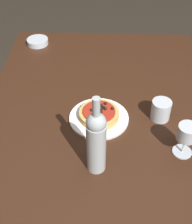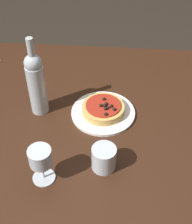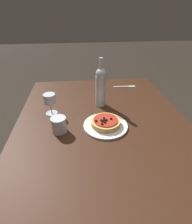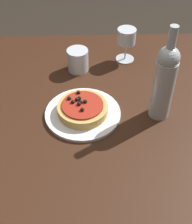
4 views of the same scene
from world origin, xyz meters
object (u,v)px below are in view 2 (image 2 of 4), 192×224
object	(u,v)px
dinner_plate	(103,113)
wine_bottle	(36,82)
pizza	(103,108)
wine_glass	(40,159)
water_cup	(105,158)
dining_table	(107,128)

from	to	relation	value
dinner_plate	wine_bottle	distance (m)	0.30
pizza	wine_glass	bearing A→B (deg)	-118.36
pizza	water_cup	xyz separation A→B (m)	(0.02, -0.27, 0.02)
dining_table	wine_bottle	distance (m)	0.36
pizza	wine_bottle	bearing A→B (deg)	179.20
wine_bottle	dining_table	bearing A→B (deg)	-2.49
pizza	dinner_plate	bearing A→B (deg)	136.98
dining_table	pizza	xyz separation A→B (m)	(-0.02, 0.01, 0.11)
dining_table	wine_bottle	world-z (taller)	wine_bottle
dinner_plate	wine_bottle	xyz separation A→B (m)	(-0.26, 0.00, 0.14)
dinner_plate	wine_glass	xyz separation A→B (m)	(-0.18, -0.33, 0.10)
dining_table	water_cup	xyz separation A→B (m)	(0.00, -0.26, 0.12)
dining_table	wine_glass	bearing A→B (deg)	-121.42
pizza	wine_bottle	world-z (taller)	wine_bottle
wine_glass	dining_table	bearing A→B (deg)	58.58
wine_glass	wine_bottle	xyz separation A→B (m)	(-0.08, 0.34, 0.04)
wine_glass	water_cup	xyz separation A→B (m)	(0.20, 0.07, -0.06)
wine_glass	wine_bottle	size ratio (longest dim) A/B	0.42
dining_table	pizza	bearing A→B (deg)	155.02
water_cup	wine_glass	bearing A→B (deg)	-162.15
dining_table	wine_bottle	size ratio (longest dim) A/B	4.56
dining_table	wine_glass	xyz separation A→B (m)	(-0.20, -0.33, 0.18)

